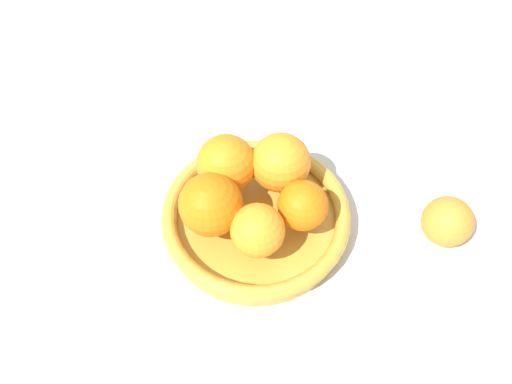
# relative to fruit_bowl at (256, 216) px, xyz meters

# --- Properties ---
(ground_plane) EXTENTS (4.00, 4.00, 0.00)m
(ground_plane) POSITION_rel_fruit_bowl_xyz_m (0.00, 0.00, -0.02)
(ground_plane) COLOR beige
(fruit_bowl) EXTENTS (0.26, 0.26, 0.04)m
(fruit_bowl) POSITION_rel_fruit_bowl_xyz_m (0.00, 0.00, 0.00)
(fruit_bowl) COLOR gold
(fruit_bowl) RESTS_ON ground_plane
(orange_pile) EXTENTS (0.19, 0.18, 0.08)m
(orange_pile) POSITION_rel_fruit_bowl_xyz_m (0.00, -0.01, 0.06)
(orange_pile) COLOR orange
(orange_pile) RESTS_ON fruit_bowl
(stray_orange) EXTENTS (0.07, 0.07, 0.07)m
(stray_orange) POSITION_rel_fruit_bowl_xyz_m (-0.21, 0.15, 0.01)
(stray_orange) COLOR orange
(stray_orange) RESTS_ON ground_plane
(napkin_folded) EXTENTS (0.16, 0.16, 0.01)m
(napkin_folded) POSITION_rel_fruit_bowl_xyz_m (-0.05, 0.27, -0.02)
(napkin_folded) COLOR white
(napkin_folded) RESTS_ON ground_plane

